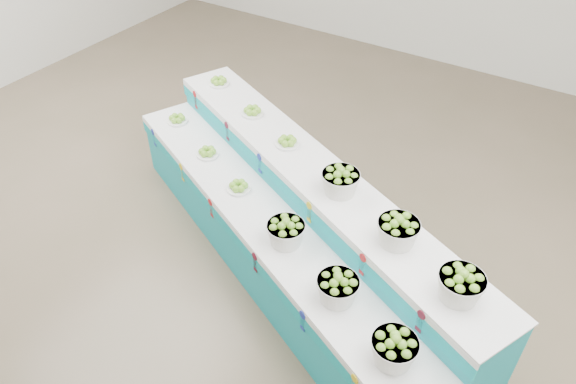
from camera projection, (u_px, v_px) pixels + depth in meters
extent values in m
plane|color=brown|center=(250.00, 247.00, 5.44)|extent=(10.00, 10.00, 0.00)
cylinder|color=white|center=(177.00, 119.00, 5.87)|extent=(0.30, 0.30, 0.09)
cylinder|color=white|center=(207.00, 152.00, 5.39)|extent=(0.30, 0.30, 0.09)
cylinder|color=white|center=(239.00, 186.00, 4.98)|extent=(0.30, 0.30, 0.09)
cylinder|color=white|center=(219.00, 81.00, 5.90)|extent=(0.30, 0.30, 0.09)
cylinder|color=white|center=(252.00, 111.00, 5.43)|extent=(0.30, 0.30, 0.09)
cylinder|color=white|center=(287.00, 141.00, 5.01)|extent=(0.30, 0.30, 0.09)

